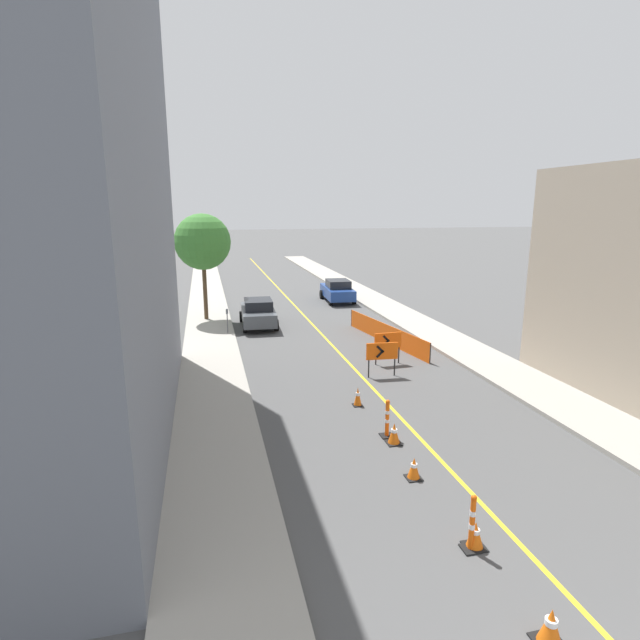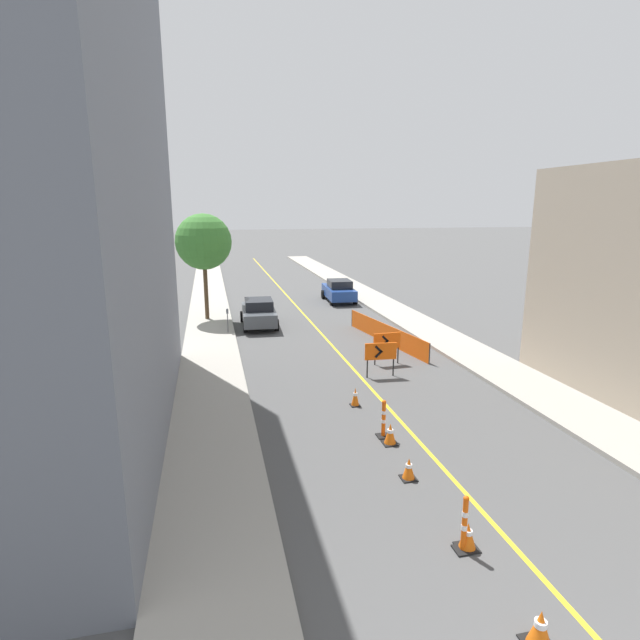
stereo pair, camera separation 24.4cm
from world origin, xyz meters
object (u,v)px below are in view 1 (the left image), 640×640
parked_car_curb_near (258,313)px  parking_meter_near_curb (227,316)px  arrow_barricade_primary (382,352)px  traffic_cone_nearest (551,627)px  traffic_cone_third (414,468)px  traffic_cone_fourth (394,434)px  traffic_cone_second (475,535)px  delineator_post_rear (387,421)px  delineator_post_front (472,526)px  arrow_barricade_secondary (388,342)px  traffic_cone_fifth (358,397)px  parked_car_curb_mid (338,291)px  street_tree_left_near (203,242)px

parked_car_curb_near → parking_meter_near_curb: bearing=-134.9°
parking_meter_near_curb → arrow_barricade_primary: bearing=-54.9°
traffic_cone_nearest → traffic_cone_third: traffic_cone_nearest is taller
traffic_cone_fourth → parking_meter_near_curb: size_ratio=0.48×
traffic_cone_second → traffic_cone_fourth: traffic_cone_fourth is taller
traffic_cone_nearest → parking_meter_near_curb: parking_meter_near_curb is taller
delineator_post_rear → parking_meter_near_curb: 13.85m
traffic_cone_nearest → traffic_cone_third: 5.03m
traffic_cone_third → delineator_post_rear: bearing=85.8°
delineator_post_front → parking_meter_near_curb: (-3.86, 18.39, 0.54)m
arrow_barricade_primary → arrow_barricade_secondary: bearing=65.7°
arrow_barricade_secondary → parked_car_curb_near: parked_car_curb_near is taller
delineator_post_front → arrow_barricade_primary: 10.45m
traffic_cone_fifth → delineator_post_rear: bearing=-86.7°
delineator_post_front → arrow_barricade_primary: bearing=79.8°
traffic_cone_second → parked_car_curb_mid: size_ratio=0.13×
traffic_cone_fifth → parked_car_curb_near: 12.64m
traffic_cone_second → traffic_cone_fourth: bearing=89.1°
traffic_cone_second → parked_car_curb_mid: bearing=80.9°
parked_car_curb_near → arrow_barricade_primary: bearing=-65.9°
traffic_cone_second → arrow_barricade_secondary: (2.54, 11.73, 0.72)m
delineator_post_rear → traffic_cone_fifth: bearing=93.3°
traffic_cone_second → parking_meter_near_curb: bearing=102.2°
traffic_cone_nearest → parked_car_curb_mid: size_ratio=0.14×
delineator_post_front → arrow_barricade_secondary: size_ratio=0.87×
parked_car_curb_near → street_tree_left_near: size_ratio=0.71×
traffic_cone_nearest → traffic_cone_second: 2.32m
parked_car_curb_near → street_tree_left_near: (-2.88, 2.00, 3.89)m
traffic_cone_second → arrow_barricade_primary: 10.40m
traffic_cone_fourth → traffic_cone_fifth: (-0.18, 2.94, 0.02)m
traffic_cone_third → arrow_barricade_secondary: arrow_barricade_secondary is taller
traffic_cone_third → traffic_cone_fifth: (0.03, 4.84, 0.05)m
arrow_barricade_secondary → traffic_cone_fifth: bearing=-126.0°
traffic_cone_second → parked_car_curb_near: (-2.17, 20.01, 0.52)m
traffic_cone_nearest → traffic_cone_fifth: bearing=90.4°
traffic_cone_nearest → parked_car_curb_near: bearing=95.4°
arrow_barricade_secondary → delineator_post_front: bearing=-106.5°
traffic_cone_nearest → delineator_post_front: size_ratio=0.52×
delineator_post_front → parked_car_curb_mid: bearing=80.6°
traffic_cone_second → parked_car_curb_near: 20.14m
traffic_cone_fifth → street_tree_left_near: size_ratio=0.11×
parked_car_curb_mid → parking_meter_near_curb: 11.51m
traffic_cone_fourth → traffic_cone_third: bearing=-96.4°
traffic_cone_nearest → delineator_post_front: bearing=92.0°
arrow_barricade_primary → parked_car_curb_near: bearing=115.6°
traffic_cone_second → parked_car_curb_mid: (4.24, 26.40, 0.52)m
arrow_barricade_secondary → street_tree_left_near: 13.30m
parked_car_curb_mid → street_tree_left_near: street_tree_left_near is taller
parked_car_curb_mid → delineator_post_front: bearing=-96.0°
arrow_barricade_primary → parking_meter_near_curb: bearing=129.0°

